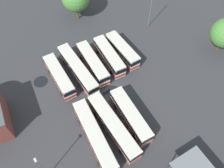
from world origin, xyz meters
TOP-DOWN VIEW (x-y plane):
  - ground_plane at (0.00, 0.00)m, footprint 91.61×91.61m
  - bus_row0_slot0 at (-8.11, -6.97)m, footprint 10.82×3.21m
  - bus_row0_slot1 at (-7.55, -3.00)m, footprint 13.71×2.95m
  - bus_row0_slot2 at (-7.16, 0.47)m, footprint 11.39×3.70m
  - bus_row0_slot3 at (-6.77, 4.44)m, footprint 10.92×3.85m
  - bus_row0_slot4 at (-6.57, 7.85)m, footprint 10.29×2.98m
  - bus_row1_slot0 at (6.78, -8.01)m, footprint 13.83×4.37m
  - bus_row1_slot1 at (7.10, -4.38)m, footprint 13.72×3.03m
  - bus_row1_slot2 at (7.29, -0.65)m, footprint 11.39×3.78m
  - lamp_post_far_corner at (7.48, -17.40)m, footprint 0.56×0.28m
  - lamp_post_by_building at (-10.86, 19.15)m, footprint 0.56×0.28m
  - puddle_back_corner at (-10.47, -10.44)m, footprint 2.97×2.97m
  - puddle_near_shelter at (0.31, 0.09)m, footprint 3.66×3.66m

SIDE VIEW (x-z plane):
  - ground_plane at x=0.00m, z-range 0.00..0.00m
  - puddle_back_corner at x=-10.47m, z-range 0.00..0.01m
  - puddle_near_shelter at x=0.31m, z-range 0.00..0.01m
  - bus_row0_slot4 at x=-6.57m, z-range 0.10..3.50m
  - bus_row0_slot0 at x=-8.11m, z-range 0.10..3.50m
  - bus_row0_slot3 at x=-6.77m, z-range 0.10..3.50m
  - bus_row1_slot2 at x=7.29m, z-range 0.10..3.50m
  - bus_row0_slot2 at x=-7.16m, z-range 0.10..3.50m
  - bus_row0_slot1 at x=-7.55m, z-range 0.10..3.50m
  - bus_row1_slot0 at x=6.78m, z-range 0.10..3.50m
  - bus_row1_slot1 at x=7.10m, z-range 0.10..3.50m
  - lamp_post_far_corner at x=7.48m, z-range 0.41..8.19m
  - lamp_post_by_building at x=-10.86m, z-range 0.42..10.20m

